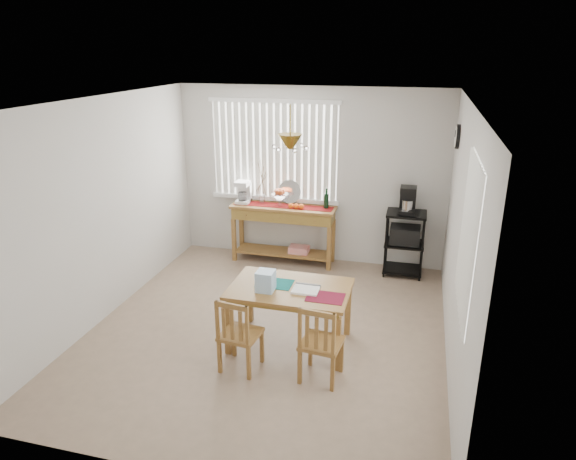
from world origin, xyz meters
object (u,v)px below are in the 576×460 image
(dining_table, at_px, (290,294))
(wire_cart, at_px, (405,237))
(chair_left, at_px, (239,335))
(cart_items, at_px, (408,200))
(sideboard, at_px, (284,220))
(chair_right, at_px, (320,344))

(dining_table, bearing_deg, wire_cart, 63.19)
(wire_cart, distance_m, chair_left, 3.19)
(dining_table, xyz_separation_m, chair_left, (-0.37, -0.60, -0.21))
(cart_items, bearing_deg, sideboard, 179.72)
(sideboard, bearing_deg, chair_left, -84.15)
(sideboard, height_order, chair_right, sideboard)
(sideboard, height_order, dining_table, sideboard)
(wire_cart, bearing_deg, chair_right, -103.48)
(wire_cart, relative_size, chair_right, 1.11)
(sideboard, distance_m, dining_table, 2.33)
(chair_right, bearing_deg, chair_left, -177.81)
(dining_table, distance_m, chair_right, 0.75)
(cart_items, distance_m, dining_table, 2.54)
(chair_left, height_order, chair_right, chair_right)
(sideboard, relative_size, dining_table, 1.22)
(sideboard, relative_size, chair_right, 1.87)
(cart_items, height_order, dining_table, cart_items)
(dining_table, xyz_separation_m, chair_right, (0.45, -0.57, -0.20))
(chair_right, bearing_deg, dining_table, 128.29)
(dining_table, height_order, chair_right, chair_right)
(cart_items, distance_m, chair_right, 2.96)
(wire_cart, height_order, chair_right, wire_cart)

